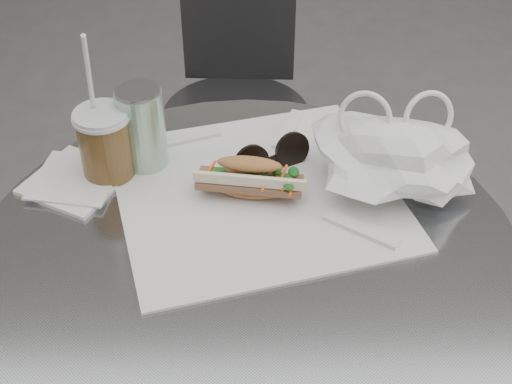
{
  "coord_description": "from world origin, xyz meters",
  "views": [
    {
      "loc": [
        0.0,
        -0.51,
        1.42
      ],
      "look_at": [
        0.01,
        0.26,
        0.79
      ],
      "focal_mm": 50.0,
      "sensor_mm": 36.0,
      "label": 1
    }
  ],
  "objects_px": {
    "cafe_table": "(249,370)",
    "drink_can": "(142,128)",
    "chair_far": "(238,146)",
    "iced_coffee": "(105,144)",
    "banh_mi": "(250,179)",
    "sunglasses": "(271,158)"
  },
  "relations": [
    {
      "from": "cafe_table",
      "to": "chair_far",
      "type": "distance_m",
      "value": 0.85
    },
    {
      "from": "cafe_table",
      "to": "chair_far",
      "type": "height_order",
      "value": "cafe_table"
    },
    {
      "from": "cafe_table",
      "to": "drink_can",
      "type": "relative_size",
      "value": 5.62
    },
    {
      "from": "chair_far",
      "to": "sunglasses",
      "type": "height_order",
      "value": "sunglasses"
    },
    {
      "from": "sunglasses",
      "to": "iced_coffee",
      "type": "bearing_deg",
      "value": 155.03
    },
    {
      "from": "banh_mi",
      "to": "iced_coffee",
      "type": "distance_m",
      "value": 0.22
    },
    {
      "from": "banh_mi",
      "to": "iced_coffee",
      "type": "bearing_deg",
      "value": 174.41
    },
    {
      "from": "banh_mi",
      "to": "sunglasses",
      "type": "distance_m",
      "value": 0.07
    },
    {
      "from": "drink_can",
      "to": "cafe_table",
      "type": "bearing_deg",
      "value": -50.43
    },
    {
      "from": "chair_far",
      "to": "iced_coffee",
      "type": "relative_size",
      "value": 2.81
    },
    {
      "from": "chair_far",
      "to": "sunglasses",
      "type": "relative_size",
      "value": 5.56
    },
    {
      "from": "banh_mi",
      "to": "drink_can",
      "type": "relative_size",
      "value": 1.47
    },
    {
      "from": "banh_mi",
      "to": "sunglasses",
      "type": "relative_size",
      "value": 1.6
    },
    {
      "from": "chair_far",
      "to": "iced_coffee",
      "type": "bearing_deg",
      "value": 77.08
    },
    {
      "from": "cafe_table",
      "to": "sunglasses",
      "type": "bearing_deg",
      "value": 77.83
    },
    {
      "from": "cafe_table",
      "to": "drink_can",
      "type": "height_order",
      "value": "drink_can"
    },
    {
      "from": "sunglasses",
      "to": "drink_can",
      "type": "bearing_deg",
      "value": 147.42
    },
    {
      "from": "cafe_table",
      "to": "sunglasses",
      "type": "xyz_separation_m",
      "value": [
        0.04,
        0.17,
        0.3
      ]
    },
    {
      "from": "iced_coffee",
      "to": "drink_can",
      "type": "xyz_separation_m",
      "value": [
        0.05,
        0.03,
        0.01
      ]
    },
    {
      "from": "sunglasses",
      "to": "cafe_table",
      "type": "bearing_deg",
      "value": -129.37
    },
    {
      "from": "cafe_table",
      "to": "banh_mi",
      "type": "distance_m",
      "value": 0.33
    },
    {
      "from": "banh_mi",
      "to": "iced_coffee",
      "type": "height_order",
      "value": "iced_coffee"
    }
  ]
}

